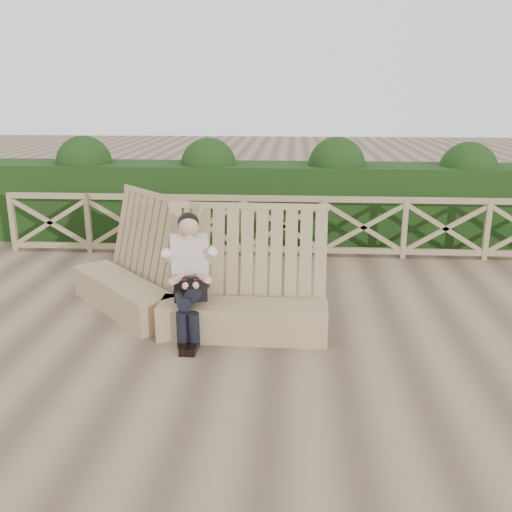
{
  "coord_description": "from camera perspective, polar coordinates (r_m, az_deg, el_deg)",
  "views": [
    {
      "loc": [
        0.19,
        -6.46,
        2.93
      ],
      "look_at": [
        -0.28,
        0.4,
        0.9
      ],
      "focal_mm": 40.0,
      "sensor_mm": 36.0,
      "label": 1
    }
  ],
  "objects": [
    {
      "name": "bench",
      "position": [
        7.45,
        -7.35,
        -3.61
      ],
      "size": [
        3.62,
        2.12,
        1.57
      ],
      "rotation": [
        0.0,
        0.0,
        -0.38
      ],
      "color": "olive",
      "rests_on": "ground"
    },
    {
      "name": "guardrail",
      "position": [
        10.24,
        2.71,
        3.02
      ],
      "size": [
        10.1,
        0.09,
        1.1
      ],
      "color": "#8A6D50",
      "rests_on": "ground"
    },
    {
      "name": "woman",
      "position": [
        6.9,
        -6.65,
        -1.73
      ],
      "size": [
        0.5,
        0.99,
        1.52
      ],
      "rotation": [
        0.0,
        0.0,
        0.19
      ],
      "color": "black",
      "rests_on": "ground"
    },
    {
      "name": "ground",
      "position": [
        7.09,
        2.02,
        -7.95
      ],
      "size": [
        60.0,
        60.0,
        0.0
      ],
      "primitive_type": "plane",
      "color": "brown",
      "rests_on": "ground"
    },
    {
      "name": "hedge",
      "position": [
        11.37,
        2.85,
        5.39
      ],
      "size": [
        12.0,
        1.2,
        1.5
      ],
      "primitive_type": "cube",
      "color": "black",
      "rests_on": "ground"
    }
  ]
}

